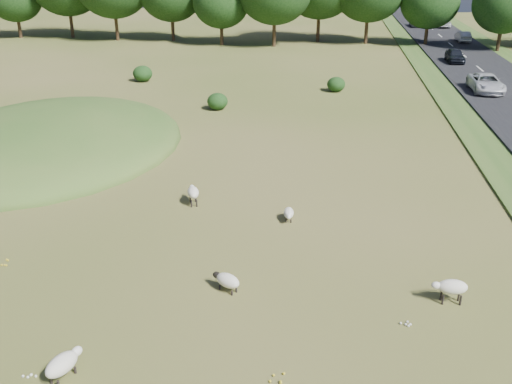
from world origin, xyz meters
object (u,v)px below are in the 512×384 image
Objects in this scene: sheep_5 at (193,192)px; car_6 at (463,36)px; car_2 at (417,23)px; sheep_4 at (63,364)px; sheep_3 at (451,287)px; car_5 at (443,22)px; car_4 at (455,55)px; sheep_1 at (227,280)px; car_3 at (486,83)px; sheep_0 at (289,213)px.

sheep_5 is 0.31× the size of car_6.
sheep_4 is at bearing -103.82° from car_2.
sheep_4 is at bearing 21.19° from sheep_3.
car_6 reaches higher than sheep_5.
car_5 is at bearing 4.84° from sheep_4.
car_5 reaches higher than car_2.
car_4 is at bearing -0.31° from sheep_4.
sheep_1 is 48.89m from car_4.
car_3 reaches higher than car_4.
car_4 is (0.00, -30.50, 0.08)m from car_2.
car_5 is at bearing 1.45° from car_2.
sheep_5 is (-10.66, 6.96, -0.01)m from sheep_3.
sheep_0 is 42.66m from car_4.
sheep_3 is at bearing -147.66° from sheep_1.
sheep_3 is 0.98× the size of sheep_5.
sheep_0 is 6.24m from sheep_1.
car_5 reaches higher than car_3.
car_3 reaches higher than car_6.
car_2 is at bearing -34.04° from sheep_5.
sheep_0 is 73.04m from car_5.
car_4 is 0.81× the size of car_5.
sheep_5 is 43.37m from car_4.
sheep_5 reaches higher than sheep_0.
sheep_3 is at bearing -100.53° from car_4.
sheep_4 is 0.27× the size of car_3.
sheep_4 is (-11.55, -5.28, -0.14)m from sheep_3.
car_2 is (8.52, 76.35, 0.24)m from sheep_3.
sheep_3 is (6.01, -5.74, 0.25)m from sheep_0.
sheep_1 is 0.27× the size of car_2.
car_4 is 30.83m from car_5.
car_6 is (20.06, 61.23, 0.49)m from sheep_1.
car_5 is at bearing -74.18° from sheep_1.
sheep_5 is at bearing 16.95° from sheep_4.
car_2 is at bearing 90.00° from car_4.
car_2 is 44.18m from car_3.
sheep_3 is (7.74, 0.25, 0.20)m from sheep_1.
sheep_5 is 58.70m from car_6.
car_2 reaches higher than sheep_1.
car_6 is (23.88, 66.25, 0.43)m from sheep_4.
sheep_4 is 0.34× the size of car_6.
car_2 is (19.18, 69.39, 0.25)m from sheep_5.
car_4 is (14.53, 40.11, 0.58)m from sheep_0.
sheep_3 is 46.64m from car_4.
sheep_5 is at bearing 71.70° from car_5.
sheep_3 reaches higher than sheep_5.
sheep_4 is 54.93m from car_4.
car_3 is (20.08, 37.44, 0.48)m from sheep_4.
sheep_0 is at bearing -109.91° from car_4.
car_5 reaches higher than sheep_3.
car_2 reaches higher than sheep_3.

